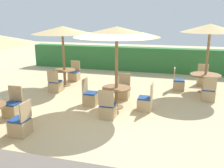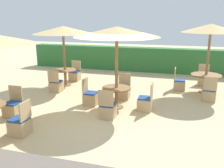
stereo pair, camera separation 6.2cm
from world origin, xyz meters
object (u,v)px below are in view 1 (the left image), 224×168
object	(u,v)px
patio_chair_center_north	(123,92)
patio_chair_back_left_north	(74,75)
patio_chair_back_right_north	(203,80)
patio_chair_front_left_east	(21,125)
patio_chair_back_left_south	(56,85)
round_table_back_left	(65,73)
patio_chair_center_south	(108,110)
patio_chair_back_right_south	(208,94)
parasol_back_left	(62,30)
parasol_back_right	(210,29)
patio_chair_front_left_north	(13,108)
patio_chair_center_east	(145,103)
parasol_center	(117,32)
patio_chair_center_west	(90,97)
patio_chair_back_right_west	(178,84)
round_table_center	(116,92)
round_table_back_right	(205,78)

from	to	relation	value
patio_chair_center_north	patio_chair_back_left_north	world-z (taller)	same
patio_chair_back_right_north	patio_chair_front_left_east	size ratio (longest dim) A/B	1.00
patio_chair_center_north	patio_chair_back_left_south	world-z (taller)	same
round_table_back_left	patio_chair_back_left_south	bearing A→B (deg)	-87.11
patio_chair_back_left_south	round_table_back_left	bearing A→B (deg)	92.89
patio_chair_center_north	patio_chair_back_right_north	xyz separation A→B (m)	(3.01, 2.74, 0.00)
patio_chair_center_south	patio_chair_back_right_south	size ratio (longest dim) A/B	1.00
parasol_back_left	patio_chair_back_left_north	bearing A→B (deg)	87.62
parasol_back_right	patio_chair_front_left_east	distance (m)	7.54
parasol_back_left	round_table_back_left	bearing A→B (deg)	0.00
patio_chair_center_north	patio_chair_front_left_east	distance (m)	4.07
patio_chair_back_right_north	patio_chair_center_north	bearing A→B (deg)	42.34
patio_chair_front_left_north	patio_chair_center_east	bearing A→B (deg)	-157.61
patio_chair_back_right_north	patio_chair_back_right_south	world-z (taller)	same
round_table_back_left	parasol_back_right	bearing A→B (deg)	5.58
parasol_center	patio_chair_back_left_north	distance (m)	4.70
round_table_back_left	patio_chair_center_west	bearing A→B (deg)	-46.23
patio_chair_center_south	patio_chair_back_right_west	bearing A→B (deg)	61.05
round_table_center	parasol_back_left	size ratio (longest dim) A/B	0.37
patio_chair_center_east	patio_chair_front_left_east	xyz separation A→B (m)	(-2.88, -2.61, 0.00)
parasol_center	parasol_back_right	bearing A→B (deg)	41.10
round_table_center	patio_chair_back_right_south	bearing A→B (deg)	26.90
patio_chair_center_west	patio_chair_back_right_north	world-z (taller)	same
patio_chair_front_left_east	patio_chair_back_right_west	bearing A→B (deg)	-36.30
patio_chair_center_south	patio_chair_center_west	xyz separation A→B (m)	(-0.92, 0.98, 0.00)
parasol_back_right	patio_chair_back_right_south	bearing A→B (deg)	-87.48
patio_chair_center_east	patio_chair_back_right_north	distance (m)	4.24
patio_chair_center_north	patio_chair_back_left_north	size ratio (longest dim) A/B	1.00
round_table_back_left	round_table_center	bearing A→B (deg)	-35.35
patio_chair_center_east	patio_chair_center_west	distance (m)	1.93
patio_chair_center_east	round_table_back_left	size ratio (longest dim) A/B	0.97
parasol_back_right	patio_chair_front_left_north	world-z (taller)	parasol_back_right
patio_chair_center_west	patio_chair_back_right_south	distance (m)	4.29
patio_chair_center_south	patio_chair_back_left_north	size ratio (longest dim) A/B	1.00
patio_chair_center_west	patio_chair_back_left_south	xyz separation A→B (m)	(-1.90, 1.07, 0.00)
patio_chair_back_right_west	patio_chair_back_left_south	distance (m)	5.09
patio_chair_back_right_north	round_table_center	bearing A→B (deg)	50.91
parasol_back_left	round_table_back_left	distance (m)	1.87
patio_chair_center_west	patio_chair_front_left_north	xyz separation A→B (m)	(-1.94, -1.62, 0.00)
parasol_back_right	patio_chair_back_left_south	bearing A→B (deg)	-165.27
patio_chair_center_south	round_table_back_right	distance (m)	4.71
patio_chair_center_west	patio_chair_front_left_east	bearing A→B (deg)	-19.85
patio_chair_center_west	patio_chair_back_left_south	bearing A→B (deg)	-119.42
round_table_back_right	round_table_back_left	xyz separation A→B (m)	(-5.90, -0.58, -0.06)
patio_chair_center_east	patio_chair_back_right_west	xyz separation A→B (m)	(1.01, 2.68, 0.00)
round_table_center	patio_chair_center_west	size ratio (longest dim) A/B	1.04
patio_chair_back_left_north	patio_chair_back_right_west	bearing A→B (deg)	176.35
parasol_back_right	patio_chair_center_south	bearing A→B (deg)	-130.15
patio_chair_front_left_north	patio_chair_back_right_west	bearing A→B (deg)	-138.72
round_table_center	patio_chair_center_south	distance (m)	1.00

